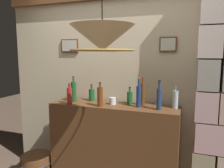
# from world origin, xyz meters

# --- Properties ---
(panelled_rear_partition) EXTENTS (3.21, 0.15, 2.69)m
(panelled_rear_partition) POSITION_xyz_m (-0.00, 1.10, 1.41)
(panelled_rear_partition) COLOR beige
(panelled_rear_partition) RESTS_ON ground
(stone_pillar) EXTENTS (0.46, 0.33, 2.62)m
(stone_pillar) POSITION_xyz_m (1.12, 0.96, 1.30)
(stone_pillar) COLOR #B6ABA1
(stone_pillar) RESTS_ON ground
(bar_shelf_unit) EXTENTS (1.51, 0.41, 1.10)m
(bar_shelf_unit) POSITION_xyz_m (0.00, 0.81, 0.55)
(bar_shelf_unit) COLOR brown
(bar_shelf_unit) RESTS_ON ground
(liquor_bottle_tequila) EXTENTS (0.06, 0.06, 0.32)m
(liquor_bottle_tequila) POSITION_xyz_m (0.33, 0.89, 1.24)
(liquor_bottle_tequila) COLOR #5D3612
(liquor_bottle_tequila) RESTS_ON bar_shelf_unit
(liquor_bottle_vermouth) EXTENTS (0.07, 0.07, 0.33)m
(liquor_bottle_vermouth) POSITION_xyz_m (-0.52, 0.80, 1.23)
(liquor_bottle_vermouth) COLOR #185525
(liquor_bottle_vermouth) RESTS_ON bar_shelf_unit
(liquor_bottle_whiskey) EXTENTS (0.07, 0.07, 0.22)m
(liquor_bottle_whiskey) POSITION_xyz_m (-0.33, 0.92, 1.18)
(liquor_bottle_whiskey) COLOR #185325
(liquor_bottle_whiskey) RESTS_ON bar_shelf_unit
(liquor_bottle_vodka) EXTENTS (0.06, 0.06, 0.31)m
(liquor_bottle_vodka) POSITION_xyz_m (-0.58, 0.91, 1.23)
(liquor_bottle_vodka) COLOR maroon
(liquor_bottle_vodka) RESTS_ON bar_shelf_unit
(liquor_bottle_gin) EXTENTS (0.06, 0.06, 0.25)m
(liquor_bottle_gin) POSITION_xyz_m (-0.50, 0.66, 1.21)
(liquor_bottle_gin) COLOR #A72122
(liquor_bottle_gin) RESTS_ON bar_shelf_unit
(liquor_bottle_scotch) EXTENTS (0.07, 0.07, 0.21)m
(liquor_bottle_scotch) POSITION_xyz_m (0.17, 0.91, 1.18)
(liquor_bottle_scotch) COLOR #195726
(liquor_bottle_scotch) RESTS_ON bar_shelf_unit
(liquor_bottle_bourbon) EXTENTS (0.05, 0.05, 0.32)m
(liquor_bottle_bourbon) POSITION_xyz_m (0.53, 0.75, 1.23)
(liquor_bottle_bourbon) COLOR navy
(liquor_bottle_bourbon) RESTS_ON bar_shelf_unit
(liquor_bottle_rye) EXTENTS (0.07, 0.07, 0.27)m
(liquor_bottle_rye) POSITION_xyz_m (0.69, 0.89, 1.21)
(liquor_bottle_rye) COLOR silver
(liquor_bottle_rye) RESTS_ON bar_shelf_unit
(liquor_bottle_rum) EXTENTS (0.05, 0.05, 0.33)m
(liquor_bottle_rum) POSITION_xyz_m (0.30, 0.79, 1.23)
(liquor_bottle_rum) COLOR navy
(liquor_bottle_rum) RESTS_ON bar_shelf_unit
(liquor_bottle_brandy) EXTENTS (0.06, 0.06, 0.27)m
(liquor_bottle_brandy) POSITION_xyz_m (-0.11, 0.68, 1.22)
(liquor_bottle_brandy) COLOR brown
(liquor_bottle_brandy) RESTS_ON bar_shelf_unit
(glass_tumbler_rocks) EXTENTS (0.08, 0.08, 0.08)m
(glass_tumbler_rocks) POSITION_xyz_m (-0.01, 0.82, 1.15)
(glass_tumbler_rocks) COLOR silver
(glass_tumbler_rocks) RESTS_ON bar_shelf_unit
(pendant_lamp) EXTENTS (0.54, 0.54, 0.59)m
(pendant_lamp) POSITION_xyz_m (0.14, 0.16, 1.82)
(pendant_lamp) COLOR beige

